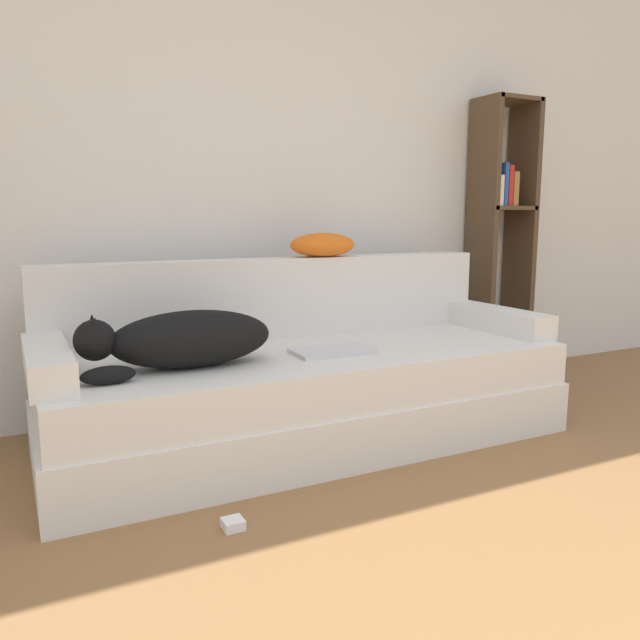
{
  "coord_description": "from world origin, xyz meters",
  "views": [
    {
      "loc": [
        -1.23,
        -0.34,
        1.0
      ],
      "look_at": [
        -0.05,
        1.98,
        0.57
      ],
      "focal_mm": 35.0,
      "sensor_mm": 36.0,
      "label": 1
    }
  ],
  "objects_px": {
    "dog": "(183,339)",
    "laptop": "(332,351)",
    "throw_pillow": "(323,245)",
    "power_adapter": "(233,524)",
    "bookshelf": "(501,226)",
    "couch": "(310,397)"
  },
  "relations": [
    {
      "from": "dog",
      "to": "power_adapter",
      "type": "distance_m",
      "value": 0.75
    },
    {
      "from": "throw_pillow",
      "to": "bookshelf",
      "type": "distance_m",
      "value": 1.34
    },
    {
      "from": "throw_pillow",
      "to": "laptop",
      "type": "bearing_deg",
      "value": -111.97
    },
    {
      "from": "dog",
      "to": "power_adapter",
      "type": "height_order",
      "value": "dog"
    },
    {
      "from": "power_adapter",
      "to": "bookshelf",
      "type": "bearing_deg",
      "value": 28.05
    },
    {
      "from": "power_adapter",
      "to": "throw_pillow",
      "type": "bearing_deg",
      "value": 49.47
    },
    {
      "from": "couch",
      "to": "power_adapter",
      "type": "bearing_deg",
      "value": -133.44
    },
    {
      "from": "throw_pillow",
      "to": "dog",
      "type": "bearing_deg",
      "value": -153.61
    },
    {
      "from": "couch",
      "to": "bookshelf",
      "type": "height_order",
      "value": "bookshelf"
    },
    {
      "from": "laptop",
      "to": "power_adapter",
      "type": "relative_size",
      "value": 5.17
    },
    {
      "from": "couch",
      "to": "laptop",
      "type": "distance_m",
      "value": 0.25
    },
    {
      "from": "dog",
      "to": "bookshelf",
      "type": "relative_size",
      "value": 0.45
    },
    {
      "from": "bookshelf",
      "to": "power_adapter",
      "type": "bearing_deg",
      "value": -151.95
    },
    {
      "from": "couch",
      "to": "bookshelf",
      "type": "xyz_separation_m",
      "value": [
        1.56,
        0.53,
        0.74
      ]
    },
    {
      "from": "throw_pillow",
      "to": "power_adapter",
      "type": "xyz_separation_m",
      "value": [
        -0.81,
        -0.95,
        -0.85
      ]
    },
    {
      "from": "bookshelf",
      "to": "power_adapter",
      "type": "relative_size",
      "value": 25.18
    },
    {
      "from": "couch",
      "to": "bookshelf",
      "type": "bearing_deg",
      "value": 18.79
    },
    {
      "from": "dog",
      "to": "power_adapter",
      "type": "relative_size",
      "value": 11.21
    },
    {
      "from": "dog",
      "to": "laptop",
      "type": "height_order",
      "value": "dog"
    },
    {
      "from": "bookshelf",
      "to": "dog",
      "type": "bearing_deg",
      "value": -164.5
    },
    {
      "from": "bookshelf",
      "to": "power_adapter",
      "type": "distance_m",
      "value": 2.59
    },
    {
      "from": "dog",
      "to": "bookshelf",
      "type": "bearing_deg",
      "value": 15.5
    }
  ]
}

